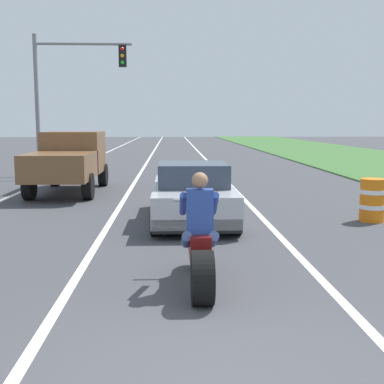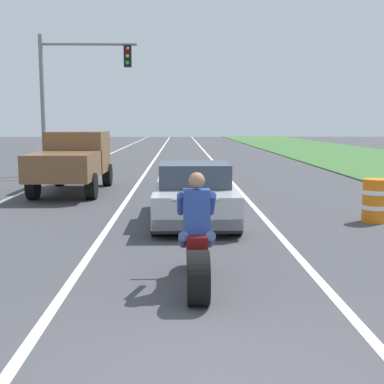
% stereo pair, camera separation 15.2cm
% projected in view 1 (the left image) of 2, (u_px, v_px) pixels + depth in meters
% --- Properties ---
extents(lane_stripe_left_solid, '(0.14, 120.00, 0.01)m').
position_uv_depth(lane_stripe_left_solid, '(66.00, 171.00, 23.90)').
color(lane_stripe_left_solid, white).
rests_on(lane_stripe_left_solid, ground).
extents(lane_stripe_right_solid, '(0.14, 120.00, 0.01)m').
position_uv_depth(lane_stripe_right_solid, '(217.00, 171.00, 24.20)').
color(lane_stripe_right_solid, white).
rests_on(lane_stripe_right_solid, ground).
extents(lane_stripe_centre_dashed, '(0.14, 120.00, 0.01)m').
position_uv_depth(lane_stripe_centre_dashed, '(142.00, 171.00, 24.05)').
color(lane_stripe_centre_dashed, white).
rests_on(lane_stripe_centre_dashed, ground).
extents(motorcycle_with_rider, '(0.70, 2.21, 1.62)m').
position_uv_depth(motorcycle_with_rider, '(200.00, 247.00, 6.88)').
color(motorcycle_with_rider, black).
rests_on(motorcycle_with_rider, ground).
extents(sports_car_silver, '(1.84, 4.30, 1.37)m').
position_uv_depth(sports_car_silver, '(193.00, 194.00, 11.71)').
color(sports_car_silver, '#B7B7BC').
rests_on(sports_car_silver, ground).
extents(pickup_truck_left_lane_brown, '(2.02, 4.80, 1.98)m').
position_uv_depth(pickup_truck_left_lane_brown, '(69.00, 159.00, 16.48)').
color(pickup_truck_left_lane_brown, brown).
rests_on(pickup_truck_left_lane_brown, ground).
extents(traffic_light_mast_near, '(4.18, 0.34, 6.00)m').
position_uv_depth(traffic_light_mast_near, '(66.00, 83.00, 21.50)').
color(traffic_light_mast_near, gray).
rests_on(traffic_light_mast_near, ground).
extents(construction_barrel_nearest, '(0.58, 0.58, 1.00)m').
position_uv_depth(construction_barrel_nearest, '(372.00, 200.00, 11.66)').
color(construction_barrel_nearest, orange).
rests_on(construction_barrel_nearest, ground).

